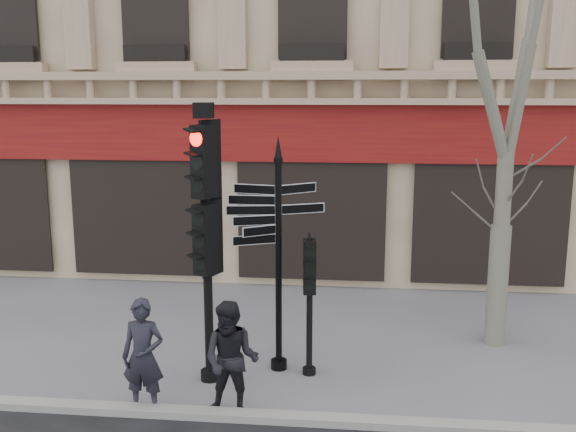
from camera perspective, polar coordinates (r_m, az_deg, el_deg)
name	(u,v)px	position (r m, az deg, el deg)	size (l,w,h in m)	color
ground	(290,378)	(10.59, 0.14, -14.20)	(80.00, 80.00, 0.00)	slate
kerb	(279,418)	(9.33, -0.78, -17.51)	(80.00, 0.25, 0.12)	gray
fingerpost	(278,215)	(10.13, -0.86, 0.05)	(1.94, 1.94, 3.85)	black
traffic_signal_main	(206,210)	(9.77, -7.30, 0.53)	(0.58, 0.51, 4.36)	black
traffic_signal_secondary	(310,281)	(10.18, 1.94, -5.82)	(0.40, 0.31, 2.24)	black
plane_tree	(516,1)	(11.74, 19.61, 17.53)	(3.20, 3.20, 8.50)	gray
pedestrian_a	(143,356)	(9.48, -12.75, -12.08)	(0.61, 0.40, 1.68)	black
pedestrian_b	(231,360)	(9.17, -5.06, -12.65)	(0.82, 0.64, 1.68)	black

